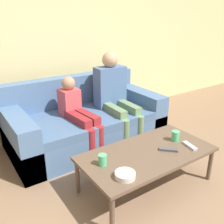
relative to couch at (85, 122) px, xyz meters
name	(u,v)px	position (x,y,z in m)	size (l,w,h in m)	color
wall_back	(56,34)	(0.00, 0.75, 1.03)	(12.00, 0.06, 2.60)	beige
couch	(85,122)	(0.00, 0.00, 0.00)	(1.89, 0.99, 0.80)	#4C6B93
coffee_table	(147,155)	(0.04, -1.14, 0.07)	(1.25, 0.65, 0.37)	brown
person_adult	(114,91)	(0.38, -0.09, 0.38)	(0.40, 0.68, 1.13)	#66845B
person_child	(78,112)	(-0.18, -0.16, 0.23)	(0.28, 0.68, 0.89)	maroon
cup_near	(175,136)	(0.42, -1.13, 0.15)	(0.08, 0.08, 0.10)	#4CB77A
cup_far	(102,160)	(-0.42, -1.09, 0.15)	(0.07, 0.07, 0.10)	#4CB77A
tv_remote_0	(169,150)	(0.22, -1.23, 0.11)	(0.15, 0.15, 0.02)	#47474C
tv_remote_1	(190,146)	(0.44, -1.30, 0.11)	(0.08, 0.18, 0.02)	#B7B7BC
snack_bowl	(125,175)	(-0.37, -1.33, 0.12)	(0.16, 0.16, 0.05)	beige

